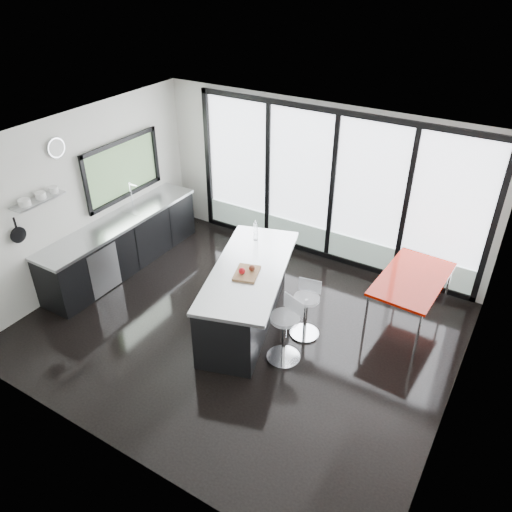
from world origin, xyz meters
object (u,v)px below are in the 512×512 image
Objects in this scene: red_table at (409,300)px; bar_stool_near at (284,338)px; bar_stool_far at (305,316)px; island at (245,294)px.

bar_stool_near is at bearing -125.63° from red_table.
red_table reaches higher than bar_stool_far.
red_table reaches higher than bar_stool_near.
island reaches higher than bar_stool_far.
bar_stool_far is at bearing 105.60° from bar_stool_near.
red_table is (2.09, 1.25, -0.09)m from island.
island is 0.95m from bar_stool_far.
bar_stool_near is at bearing -102.23° from bar_stool_far.
island is 2.44m from red_table.
bar_stool_far is (0.02, 0.60, -0.03)m from bar_stool_near.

